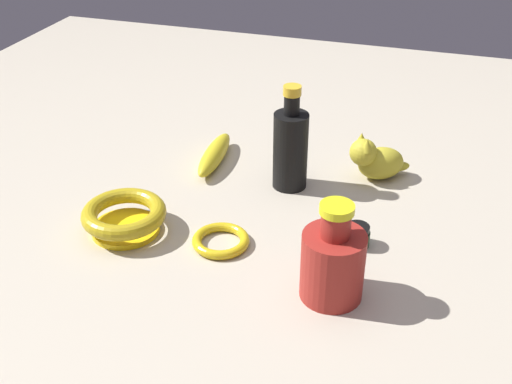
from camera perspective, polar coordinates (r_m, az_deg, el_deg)
name	(u,v)px	position (r m, az deg, el deg)	size (l,w,h in m)	color
ground	(256,213)	(1.16, 0.00, -1.87)	(2.00, 2.00, 0.00)	#BCB29E
banana	(214,154)	(1.31, -3.73, 3.37)	(0.18, 0.04, 0.04)	gold
bangle	(221,241)	(1.08, -3.17, -4.35)	(0.10, 0.10, 0.02)	gold
nail_polish_jar	(357,235)	(1.08, 9.03, -3.86)	(0.04, 0.04, 0.04)	#1D4221
bottle_short	(333,261)	(0.95, 6.88, -6.18)	(0.09, 0.09, 0.16)	maroon
cat_figurine	(376,159)	(1.27, 10.65, 2.88)	(0.12, 0.10, 0.10)	gold
bottle_tall	(290,147)	(1.20, 3.10, 4.01)	(0.07, 0.07, 0.21)	black
bowl	(124,216)	(1.12, -11.69, -2.15)	(0.15, 0.15, 0.05)	yellow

